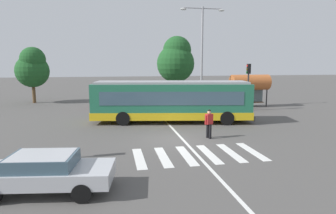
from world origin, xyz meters
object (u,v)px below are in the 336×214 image
at_px(traffic_light_far_corner, 248,79).
at_px(bus_stop_shelter, 250,83).
at_px(parked_car_red, 108,100).
at_px(parked_car_teal, 187,98).
at_px(parked_car_charcoal, 136,99).
at_px(city_transit_bus, 172,101).
at_px(background_tree_right, 176,60).
at_px(foreground_sedan, 45,171).
at_px(pedestrian_crossing_street, 209,122).
at_px(parked_car_silver, 162,98).
at_px(twin_arm_street_lamp, 202,48).
at_px(background_tree_left, 32,68).

bearing_deg(traffic_light_far_corner, bus_stop_shelter, 59.84).
distance_m(parked_car_red, parked_car_teal, 8.06).
distance_m(parked_car_red, bus_stop_shelter, 14.28).
xyz_separation_m(traffic_light_far_corner, bus_stop_shelter, (1.26, 2.18, -0.51)).
distance_m(parked_car_charcoal, parked_car_teal, 5.25).
relative_size(city_transit_bus, parked_car_teal, 2.60).
bearing_deg(background_tree_right, foreground_sedan, -111.11).
bearing_deg(parked_car_teal, parked_car_charcoal, 175.52).
bearing_deg(parked_car_charcoal, pedestrian_crossing_street, -77.00).
xyz_separation_m(parked_car_silver, traffic_light_far_corner, (7.16, -4.75, 2.16)).
distance_m(foreground_sedan, parked_car_red, 19.50).
relative_size(city_transit_bus, parked_car_red, 2.67).
height_order(parked_car_charcoal, traffic_light_far_corner, traffic_light_far_corner).
height_order(parked_car_silver, traffic_light_far_corner, traffic_light_far_corner).
bearing_deg(parked_car_silver, parked_car_charcoal, -177.85).
distance_m(parked_car_red, twin_arm_street_lamp, 10.56).
xyz_separation_m(twin_arm_street_lamp, background_tree_right, (-0.13, 10.81, -1.03)).
height_order(bus_stop_shelter, background_tree_right, background_tree_right).
bearing_deg(parked_car_red, parked_car_silver, 0.57).
distance_m(parked_car_silver, twin_arm_street_lamp, 6.60).
distance_m(traffic_light_far_corner, twin_arm_street_lamp, 5.27).
bearing_deg(pedestrian_crossing_street, background_tree_left, 127.46).
height_order(parked_car_red, background_tree_left, background_tree_left).
relative_size(bus_stop_shelter, background_tree_left, 0.64).
relative_size(parked_car_silver, twin_arm_street_lamp, 0.48).
xyz_separation_m(city_transit_bus, traffic_light_far_corner, (7.95, 3.77, 1.34)).
bearing_deg(parked_car_silver, background_tree_left, 161.10).
distance_m(foreground_sedan, parked_car_teal, 21.41).
distance_m(pedestrian_crossing_street, twin_arm_street_lamp, 12.52).
relative_size(city_transit_bus, bus_stop_shelter, 3.07).
bearing_deg(bus_stop_shelter, pedestrian_crossing_street, -126.06).
height_order(city_transit_bus, pedestrian_crossing_street, city_transit_bus).
relative_size(foreground_sedan, background_tree_left, 0.77).
xyz_separation_m(parked_car_charcoal, background_tree_left, (-10.88, 4.76, 3.12)).
bearing_deg(pedestrian_crossing_street, bus_stop_shelter, 53.94).
bearing_deg(parked_car_teal, foreground_sedan, -117.74).
distance_m(parked_car_charcoal, background_tree_left, 12.27).
relative_size(city_transit_bus, background_tree_right, 1.52).
relative_size(bus_stop_shelter, background_tree_right, 0.50).
height_order(pedestrian_crossing_street, bus_stop_shelter, bus_stop_shelter).
bearing_deg(twin_arm_street_lamp, traffic_light_far_corner, -31.21).
relative_size(parked_car_charcoal, background_tree_right, 0.57).
bearing_deg(city_transit_bus, parked_car_charcoal, 102.92).
height_order(parked_car_red, twin_arm_street_lamp, twin_arm_street_lamp).
distance_m(city_transit_bus, traffic_light_far_corner, 8.90).
xyz_separation_m(city_transit_bus, twin_arm_street_lamp, (4.20, 6.04, 4.26)).
xyz_separation_m(city_transit_bus, parked_car_teal, (3.30, 8.01, -0.82)).
xyz_separation_m(foreground_sedan, parked_car_charcoal, (4.74, 19.36, 0.00)).
bearing_deg(parked_car_red, city_transit_bus, -60.73).
xyz_separation_m(parked_car_charcoal, parked_car_silver, (2.72, 0.10, 0.00)).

